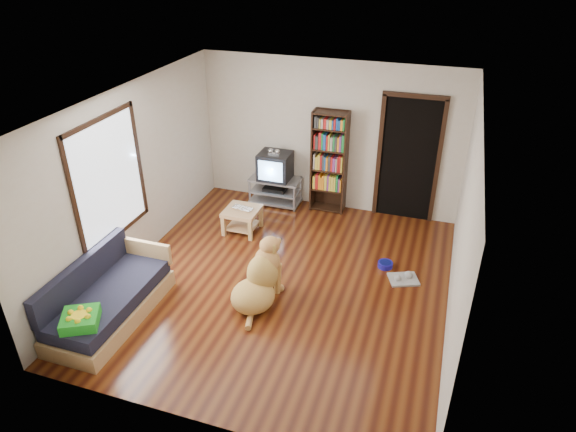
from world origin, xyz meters
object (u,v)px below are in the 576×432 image
(laptop, at_px, (241,210))
(dog, at_px, (260,280))
(crt_tv, at_px, (275,165))
(sofa, at_px, (108,300))
(coffee_table, at_px, (242,216))
(tv_stand, at_px, (275,190))
(dog_bowl, at_px, (385,265))
(bookshelf, at_px, (329,157))
(green_cushion, at_px, (80,319))
(grey_rag, at_px, (403,279))

(laptop, xyz_separation_m, dog, (0.94, -1.60, -0.08))
(crt_tv, height_order, sofa, crt_tv)
(laptop, height_order, coffee_table, laptop)
(dog, bearing_deg, coffee_table, 119.86)
(tv_stand, distance_m, dog, 2.83)
(dog_bowl, xyz_separation_m, tv_stand, (-2.22, 1.41, 0.23))
(coffee_table, bearing_deg, dog, -60.14)
(bookshelf, bearing_deg, laptop, -132.98)
(tv_stand, bearing_deg, laptop, -99.52)
(tv_stand, bearing_deg, sofa, -105.02)
(crt_tv, xyz_separation_m, coffee_table, (-0.19, -1.12, -0.46))
(bookshelf, bearing_deg, crt_tv, -175.68)
(laptop, bearing_deg, green_cushion, -92.09)
(crt_tv, height_order, dog, crt_tv)
(dog_bowl, height_order, grey_rag, dog_bowl)
(dog_bowl, height_order, coffee_table, coffee_table)
(laptop, bearing_deg, dog_bowl, 3.11)
(laptop, bearing_deg, coffee_table, 99.82)
(laptop, bearing_deg, grey_rag, -1.32)
(green_cushion, relative_size, bookshelf, 0.22)
(dog, bearing_deg, laptop, 120.32)
(sofa, bearing_deg, dog_bowl, 34.77)
(sofa, relative_size, coffee_table, 3.27)
(laptop, height_order, dog, dog)
(tv_stand, bearing_deg, dog_bowl, -32.44)
(dog_bowl, distance_m, coffee_table, 2.44)
(tv_stand, relative_size, crt_tv, 1.55)
(green_cushion, relative_size, sofa, 0.22)
(tv_stand, height_order, bookshelf, bookshelf)
(crt_tv, bearing_deg, dog_bowl, -32.84)
(grey_rag, relative_size, coffee_table, 0.73)
(laptop, height_order, bookshelf, bookshelf)
(crt_tv, bearing_deg, dog, -74.81)
(green_cushion, bearing_deg, tv_stand, 50.58)
(grey_rag, distance_m, bookshelf, 2.55)
(laptop, xyz_separation_m, crt_tv, (0.19, 1.15, 0.33))
(coffee_table, relative_size, dog, 0.50)
(bookshelf, bearing_deg, tv_stand, -174.37)
(grey_rag, bearing_deg, tv_stand, 146.61)
(grey_rag, xyz_separation_m, dog, (-1.78, -1.07, 0.32))
(green_cushion, height_order, dog, dog)
(laptop, distance_m, bookshelf, 1.77)
(dog_bowl, distance_m, sofa, 3.90)
(sofa, bearing_deg, grey_rag, 29.38)
(tv_stand, xyz_separation_m, coffee_table, (-0.19, -1.10, 0.01))
(laptop, relative_size, coffee_table, 0.63)
(laptop, height_order, tv_stand, tv_stand)
(green_cushion, distance_m, grey_rag, 4.28)
(green_cushion, distance_m, laptop, 3.20)
(dog_bowl, height_order, dog, dog)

